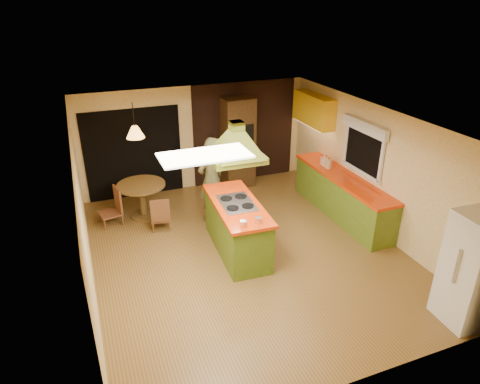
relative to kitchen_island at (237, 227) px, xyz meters
name	(u,v)px	position (x,y,z in m)	size (l,w,h in m)	color
ground	(247,251)	(0.15, -0.11, -0.50)	(6.50, 6.50, 0.00)	olive
room_walls	(247,191)	(0.15, -0.11, 0.75)	(5.50, 6.50, 6.50)	#FFEEB6
ceiling_plane	(247,122)	(0.15, -0.11, 2.00)	(6.50, 6.50, 0.00)	silver
brick_panel	(244,132)	(1.40, 3.12, 0.75)	(2.64, 0.03, 2.50)	#381E14
nook_opening	(134,154)	(-1.35, 3.12, 0.55)	(2.20, 0.03, 2.10)	black
right_counter	(342,196)	(2.60, 0.49, -0.04)	(0.62, 3.05, 0.92)	olive
upper_cabinets	(314,110)	(2.72, 2.09, 1.45)	(0.34, 1.40, 0.70)	yellow
window_right	(364,139)	(2.85, 0.29, 1.27)	(0.12, 1.35, 1.06)	black
fluor_panel	(205,155)	(-0.95, -1.31, 1.99)	(1.20, 0.60, 0.03)	white
kitchen_island	(237,227)	(0.00, 0.00, 0.00)	(0.91, 2.02, 1.00)	#54731C
range_hood	(237,136)	(0.00, 0.00, 1.76)	(0.94, 0.69, 0.78)	olive
man	(211,180)	(-0.05, 1.34, 0.41)	(0.67, 0.44, 1.83)	brown
refrigerator	(475,270)	(2.48, -2.97, 0.37)	(0.72, 0.68, 1.74)	white
wall_oven	(238,143)	(1.12, 2.83, 0.60)	(0.73, 0.61, 2.20)	#4D3319
dining_table	(142,194)	(-1.40, 2.00, 0.04)	(1.02, 1.02, 0.76)	brown
chair_left	(109,207)	(-2.10, 1.90, -0.10)	(0.43, 0.43, 0.79)	brown
chair_near	(160,212)	(-1.15, 1.35, -0.13)	(0.40, 0.40, 0.73)	brown
pendant_lamp	(135,132)	(-1.40, 2.00, 1.40)	(0.37, 0.37, 0.24)	#FF9E3F
canister_large	(326,161)	(2.55, 1.12, 0.53)	(0.15, 0.15, 0.22)	#F2E1C2
canister_medium	(329,163)	(2.55, 1.02, 0.52)	(0.15, 0.15, 0.21)	beige
canister_small	(323,161)	(2.55, 1.23, 0.50)	(0.13, 0.13, 0.17)	#FAE1C9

